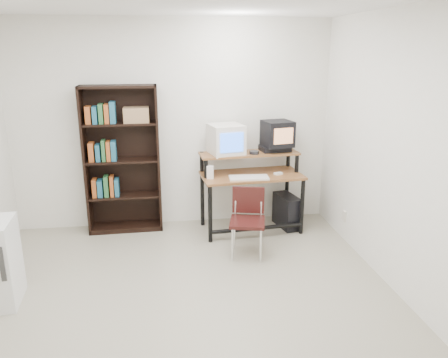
{
  "coord_description": "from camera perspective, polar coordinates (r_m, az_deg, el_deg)",
  "views": [
    {
      "loc": [
        -0.14,
        -3.51,
        2.23
      ],
      "look_at": [
        0.52,
        1.1,
        0.84
      ],
      "focal_mm": 35.0,
      "sensor_mm": 36.0,
      "label": 1
    }
  ],
  "objects": [
    {
      "name": "crt_tv",
      "position": [
        5.53,
        7.0,
        5.9
      ],
      "size": [
        0.4,
        0.39,
        0.32
      ],
      "rotation": [
        0.0,
        0.0,
        0.2
      ],
      "color": "black",
      "rests_on": "vcr"
    },
    {
      "name": "desk_speaker",
      "position": [
        5.22,
        -1.81,
        0.81
      ],
      "size": [
        0.09,
        0.09,
        0.17
      ],
      "primitive_type": "cube",
      "rotation": [
        0.0,
        0.0,
        -0.15
      ],
      "color": "silver",
      "rests_on": "computer_desk"
    },
    {
      "name": "mouse",
      "position": [
        5.45,
        7.09,
        0.68
      ],
      "size": [
        0.11,
        0.09,
        0.03
      ],
      "primitive_type": "cube",
      "rotation": [
        0.0,
        0.0,
        0.33
      ],
      "color": "white",
      "rests_on": "mousepad"
    },
    {
      "name": "school_chair",
      "position": [
        4.85,
        3.12,
        -4.74
      ],
      "size": [
        0.46,
        0.46,
        0.75
      ],
      "rotation": [
        0.0,
        0.0,
        -0.24
      ],
      "color": "black",
      "rests_on": "floor"
    },
    {
      "name": "pc_tower",
      "position": [
        5.73,
        8.19,
        -4.16
      ],
      "size": [
        0.29,
        0.48,
        0.42
      ],
      "primitive_type": "cube",
      "rotation": [
        0.0,
        0.0,
        0.2
      ],
      "color": "black",
      "rests_on": "floor"
    },
    {
      "name": "wall_outlet",
      "position": [
        5.47,
        15.42,
        -4.63
      ],
      "size": [
        0.02,
        0.08,
        0.12
      ],
      "primitive_type": "cube",
      "color": "beige",
      "rests_on": "right_wall"
    },
    {
      "name": "back_wall",
      "position": [
        5.58,
        -6.62,
        6.96
      ],
      "size": [
        4.0,
        0.01,
        2.6
      ],
      "primitive_type": "cube",
      "color": "white",
      "rests_on": "floor"
    },
    {
      "name": "mousepad",
      "position": [
        5.44,
        6.91,
        0.46
      ],
      "size": [
        0.24,
        0.2,
        0.01
      ],
      "primitive_type": "cube",
      "rotation": [
        0.0,
        0.0,
        0.12
      ],
      "color": "black",
      "rests_on": "computer_desk"
    },
    {
      "name": "front_wall",
      "position": [
        1.77,
        -2.47,
        -14.89
      ],
      "size": [
        4.0,
        0.01,
        2.6
      ],
      "primitive_type": "cube",
      "color": "white",
      "rests_on": "floor"
    },
    {
      "name": "keyboard",
      "position": [
        5.25,
        3.26,
        0.11
      ],
      "size": [
        0.48,
        0.24,
        0.03
      ],
      "primitive_type": "cube",
      "rotation": [
        0.0,
        0.0,
        -0.06
      ],
      "color": "silver",
      "rests_on": "computer_desk"
    },
    {
      "name": "computer_desk",
      "position": [
        5.46,
        3.55,
        0.26
      ],
      "size": [
        1.28,
        0.71,
        0.98
      ],
      "rotation": [
        0.0,
        0.0,
        0.08
      ],
      "color": "brown",
      "rests_on": "floor"
    },
    {
      "name": "floor",
      "position": [
        4.16,
        -5.12,
        -15.91
      ],
      "size": [
        4.0,
        4.0,
        0.01
      ],
      "primitive_type": "cube",
      "color": "#A69F89",
      "rests_on": "ground"
    },
    {
      "name": "crt_monitor",
      "position": [
        5.4,
        0.26,
        5.18
      ],
      "size": [
        0.47,
        0.47,
        0.37
      ],
      "rotation": [
        0.0,
        0.0,
        0.22
      ],
      "color": "silver",
      "rests_on": "computer_desk"
    },
    {
      "name": "vcr",
      "position": [
        5.59,
        6.65,
        3.95
      ],
      "size": [
        0.39,
        0.3,
        0.08
      ],
      "primitive_type": "cube",
      "rotation": [
        0.0,
        0.0,
        0.11
      ],
      "color": "black",
      "rests_on": "computer_desk"
    },
    {
      "name": "right_wall",
      "position": [
        4.21,
        22.71,
        2.61
      ],
      "size": [
        0.01,
        4.0,
        2.6
      ],
      "primitive_type": "cube",
      "color": "white",
      "rests_on": "floor"
    },
    {
      "name": "bookshelf",
      "position": [
        5.54,
        -13.17,
        2.68
      ],
      "size": [
        0.92,
        0.32,
        1.82
      ],
      "rotation": [
        0.0,
        0.0,
        0.02
      ],
      "color": "black",
      "rests_on": "floor"
    },
    {
      "name": "cd_spindle",
      "position": [
        5.41,
        3.96,
        3.42
      ],
      "size": [
        0.15,
        0.15,
        0.05
      ],
      "primitive_type": "cylinder",
      "rotation": [
        0.0,
        0.0,
        0.25
      ],
      "color": "#26262B",
      "rests_on": "computer_desk"
    }
  ]
}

